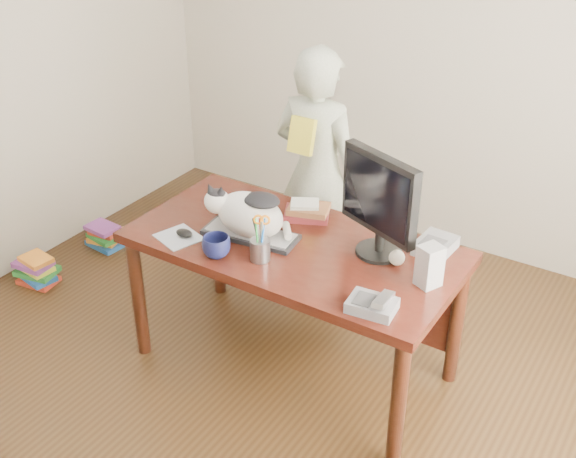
# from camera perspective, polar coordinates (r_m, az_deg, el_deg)

# --- Properties ---
(room) EXTENTS (4.50, 4.50, 4.50)m
(room) POSITION_cam_1_polar(r_m,az_deg,el_deg) (2.75, -6.20, 4.25)
(room) COLOR black
(room) RESTS_ON ground
(desk) EXTENTS (1.60, 0.80, 0.75)m
(desk) POSITION_cam_1_polar(r_m,az_deg,el_deg) (3.60, 1.10, -2.57)
(desk) COLOR black
(desk) RESTS_ON ground
(keyboard) EXTENTS (0.49, 0.24, 0.03)m
(keyboard) POSITION_cam_1_polar(r_m,az_deg,el_deg) (3.51, -2.97, -0.41)
(keyboard) COLOR black
(keyboard) RESTS_ON desk
(cat) EXTENTS (0.46, 0.28, 0.26)m
(cat) POSITION_cam_1_polar(r_m,az_deg,el_deg) (3.45, -3.26, 1.33)
(cat) COLOR white
(cat) RESTS_ON keyboard
(monitor) EXTENTS (0.43, 0.28, 0.50)m
(monitor) POSITION_cam_1_polar(r_m,az_deg,el_deg) (3.26, 7.23, 2.27)
(monitor) COLOR black
(monitor) RESTS_ON desk
(pen_cup) EXTENTS (0.12, 0.12, 0.24)m
(pen_cup) POSITION_cam_1_polar(r_m,az_deg,el_deg) (3.30, -2.21, -1.45)
(pen_cup) COLOR gray
(pen_cup) RESTS_ON desk
(mousepad) EXTENTS (0.25, 0.23, 0.00)m
(mousepad) POSITION_cam_1_polar(r_m,az_deg,el_deg) (3.54, -8.63, -0.64)
(mousepad) COLOR silver
(mousepad) RESTS_ON desk
(mouse) EXTENTS (0.10, 0.08, 0.04)m
(mouse) POSITION_cam_1_polar(r_m,az_deg,el_deg) (3.53, -8.20, -0.32)
(mouse) COLOR black
(mouse) RESTS_ON mousepad
(coffee_mug) EXTENTS (0.19, 0.19, 0.10)m
(coffee_mug) POSITION_cam_1_polar(r_m,az_deg,el_deg) (3.35, -5.68, -1.40)
(coffee_mug) COLOR black
(coffee_mug) RESTS_ON desk
(phone) EXTENTS (0.21, 0.18, 0.09)m
(phone) POSITION_cam_1_polar(r_m,az_deg,el_deg) (3.01, 6.75, -5.95)
(phone) COLOR slate
(phone) RESTS_ON desk
(speaker) EXTENTS (0.12, 0.12, 0.19)m
(speaker) POSITION_cam_1_polar(r_m,az_deg,el_deg) (3.17, 11.13, -2.88)
(speaker) COLOR #99999B
(speaker) RESTS_ON desk
(baseball) EXTENTS (0.07, 0.07, 0.07)m
(baseball) POSITION_cam_1_polar(r_m,az_deg,el_deg) (3.31, 8.60, -2.25)
(baseball) COLOR white
(baseball) RESTS_ON desk
(book_stack) EXTENTS (0.27, 0.24, 0.08)m
(book_stack) POSITION_cam_1_polar(r_m,az_deg,el_deg) (3.67, 1.53, 1.45)
(book_stack) COLOR #4B1417
(book_stack) RESTS_ON desk
(calculator) EXTENTS (0.17, 0.22, 0.06)m
(calculator) POSITION_cam_1_polar(r_m,az_deg,el_deg) (3.45, 11.57, -1.28)
(calculator) COLOR slate
(calculator) RESTS_ON desk
(person) EXTENTS (0.55, 0.36, 1.50)m
(person) POSITION_cam_1_polar(r_m,az_deg,el_deg) (4.13, 2.30, 4.30)
(person) COLOR silver
(person) RESTS_ON ground
(held_book) EXTENTS (0.14, 0.09, 0.20)m
(held_book) POSITION_cam_1_polar(r_m,az_deg,el_deg) (3.87, 1.10, 7.38)
(held_book) COLOR yellow
(held_book) RESTS_ON person
(book_pile_a) EXTENTS (0.27, 0.22, 0.18)m
(book_pile_a) POSITION_cam_1_polar(r_m,az_deg,el_deg) (4.73, -19.24, -3.11)
(book_pile_a) COLOR #B32D19
(book_pile_a) RESTS_ON ground
(book_pile_b) EXTENTS (0.26, 0.20, 0.15)m
(book_pile_b) POSITION_cam_1_polar(r_m,az_deg,el_deg) (5.01, -14.27, -0.55)
(book_pile_b) COLOR #184D94
(book_pile_b) RESTS_ON ground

